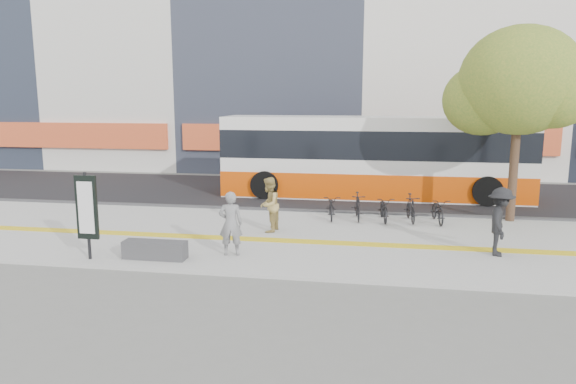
% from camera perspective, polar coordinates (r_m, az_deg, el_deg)
% --- Properties ---
extents(ground, '(120.00, 120.00, 0.00)m').
position_cam_1_polar(ground, '(14.13, -2.35, -6.59)').
color(ground, slate).
rests_on(ground, ground).
extents(sidewalk, '(40.00, 7.00, 0.08)m').
position_cam_1_polar(sidewalk, '(15.53, -1.20, -4.88)').
color(sidewalk, gray).
rests_on(sidewalk, ground).
extents(tactile_strip, '(40.00, 0.45, 0.01)m').
position_cam_1_polar(tactile_strip, '(15.05, -1.56, -5.20)').
color(tactile_strip, yellow).
rests_on(tactile_strip, sidewalk).
extents(street, '(40.00, 8.00, 0.06)m').
position_cam_1_polar(street, '(22.77, 2.34, -0.08)').
color(street, black).
rests_on(street, ground).
extents(curb, '(40.00, 0.25, 0.14)m').
position_cam_1_polar(curb, '(18.88, 0.79, -2.08)').
color(curb, '#3C3C3E').
rests_on(curb, ground).
extents(bench, '(1.60, 0.45, 0.45)m').
position_cam_1_polar(bench, '(13.73, -14.16, -6.07)').
color(bench, '#3C3C3E').
rests_on(bench, sidewalk).
extents(signboard, '(0.55, 0.10, 2.20)m').
position_cam_1_polar(signboard, '(13.94, -20.89, -1.69)').
color(signboard, black).
rests_on(signboard, sidewalk).
extents(street_tree, '(4.40, 3.80, 6.31)m').
position_cam_1_polar(street_tree, '(18.58, 23.60, 10.69)').
color(street_tree, '#352218').
rests_on(street_tree, sidewalk).
extents(bus, '(12.22, 2.90, 3.25)m').
position_cam_1_polar(bus, '(21.87, 9.18, 3.51)').
color(bus, silver).
rests_on(bus, street).
extents(bicycle_row, '(4.14, 1.58, 0.90)m').
position_cam_1_polar(bicycle_row, '(17.60, 10.32, -1.72)').
color(bicycle_row, black).
rests_on(bicycle_row, sidewalk).
extents(seated_woman, '(0.67, 0.50, 1.66)m').
position_cam_1_polar(seated_woman, '(13.54, -6.21, -3.39)').
color(seated_woman, black).
rests_on(seated_woman, sidewalk).
extents(pedestrian_tan, '(0.72, 0.88, 1.65)m').
position_cam_1_polar(pedestrian_tan, '(15.83, -2.06, -1.38)').
color(pedestrian_tan, '#A48D4E').
rests_on(pedestrian_tan, sidewalk).
extents(pedestrian_dark, '(0.85, 1.24, 1.76)m').
position_cam_1_polar(pedestrian_dark, '(14.47, 21.93, -2.99)').
color(pedestrian_dark, black).
rests_on(pedestrian_dark, sidewalk).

